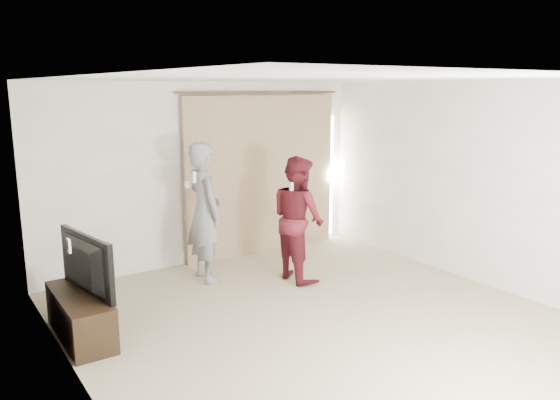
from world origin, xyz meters
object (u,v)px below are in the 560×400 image
(tv_console, at_px, (80,316))
(tv, at_px, (76,266))
(person_woman, at_px, (298,218))
(person_man, at_px, (205,212))

(tv_console, xyz_separation_m, tv, (0.00, 0.00, 0.54))
(tv_console, bearing_deg, tv, 0.00)
(person_woman, bearing_deg, tv_console, -176.24)
(tv_console, relative_size, person_woman, 0.73)
(tv, distance_m, person_man, 2.03)
(tv_console, xyz_separation_m, person_man, (1.84, 0.84, 0.69))
(tv, height_order, person_woman, person_woman)
(tv_console, height_order, tv, tv)
(person_man, bearing_deg, tv_console, -155.43)
(person_woman, bearing_deg, person_man, 147.73)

